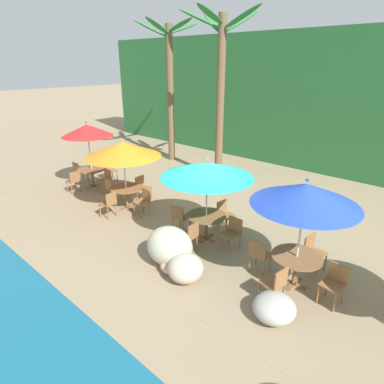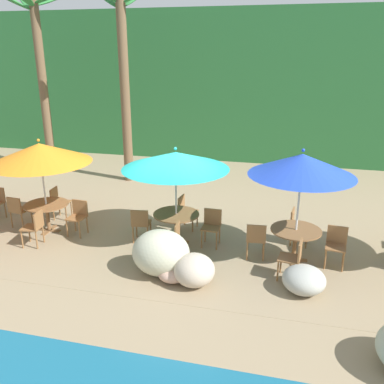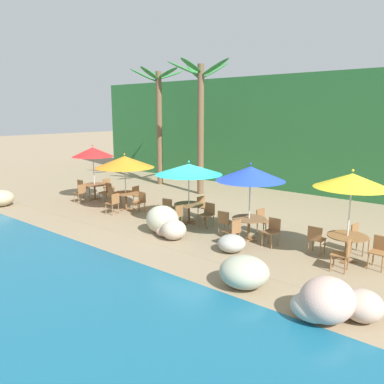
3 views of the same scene
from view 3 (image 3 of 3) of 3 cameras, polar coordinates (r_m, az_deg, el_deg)
The scene contains 36 objects.
ground_plane at distance 14.88m, azimuth -0.46°, elevation -4.43°, with size 120.00×120.00×0.00m, color #937F60.
terrace_deck at distance 14.88m, azimuth -0.46°, elevation -4.41°, with size 18.00×5.20×0.01m.
foliage_backdrop at distance 21.98m, azimuth 15.03°, elevation 8.32°, with size 28.00×2.40×6.00m.
rock_seawall at distance 11.24m, azimuth -0.72°, elevation -7.78°, with size 17.47×3.18×0.96m.
umbrella_red at distance 18.93m, azimuth -14.27°, elevation 5.68°, with size 1.93×1.93×2.61m.
dining_table_red at distance 19.16m, azimuth -14.03°, elevation 0.74°, with size 1.10×1.10×0.74m.
chair_red_seaward at distance 18.53m, azimuth -12.33°, elevation 0.14°, with size 0.44×0.45×0.87m.
chair_red_inland at distance 19.73m, azimuth -12.15°, elevation 0.84°, with size 0.44×0.43×0.87m.
chair_red_left at distance 19.80m, azimuth -15.71°, elevation 0.70°, with size 0.43×0.43×0.87m.
chair_red_right at distance 18.62m, azimuth -15.94°, elevation 0.02°, with size 0.43×0.42×0.87m.
umbrella_orange at distance 16.61m, azimuth -9.80°, elevation 4.36°, with size 2.48×2.48×2.42m.
dining_table_orange at distance 16.85m, azimuth -9.63°, elevation -0.53°, with size 1.10×1.10×0.74m.
chair_orange_seaward at distance 16.27m, azimuth -7.56°, elevation -1.27°, with size 0.45×0.45×0.87m.
chair_orange_inland at distance 17.54m, azimuth -7.93°, elevation -0.34°, with size 0.47×0.46×0.87m.
chair_orange_left at distance 17.52m, azimuth -11.44°, elevation -0.48°, with size 0.46×0.47×0.87m.
chair_orange_right at distance 16.20m, azimuth -11.38°, elevation -1.45°, with size 0.48×0.47×0.87m.
umbrella_teal at distance 14.34m, azimuth -0.48°, elevation 3.35°, with size 2.49×2.49×2.36m.
dining_table_teal at distance 14.62m, azimuth -0.47°, elevation -2.22°, with size 1.10×1.10×0.74m.
chair_teal_seaward at distance 14.18m, azimuth 2.35°, elevation -3.09°, with size 0.43×0.44×0.87m.
chair_teal_inland at distance 15.29m, azimuth 1.60°, elevation -2.00°, with size 0.47×0.46×0.87m.
chair_teal_left at distance 15.03m, azimuth -3.40°, elevation -2.26°, with size 0.48×0.48×0.87m.
chair_teal_right at distance 13.93m, azimuth -2.23°, elevation -3.36°, with size 0.46×0.45×0.87m.
umbrella_blue at distance 12.49m, azimuth 8.52°, elevation 2.68°, with size 2.22×2.22×2.54m.
dining_table_blue at distance 12.83m, azimuth 8.31°, elevation -4.32°, with size 1.10×1.10×0.74m.
chair_blue_seaward at distance 12.45m, azimuth 11.63°, elevation -5.43°, with size 0.47×0.47×0.87m.
chair_blue_inland at distance 13.56m, azimuth 10.29°, elevation -3.96°, with size 0.48×0.47×0.87m.
chair_blue_left at distance 13.17m, azimuth 4.81°, elevation -4.28°, with size 0.45×0.46×0.87m.
chair_blue_right at distance 12.18m, azimuth 6.08°, elevation -5.63°, with size 0.48×0.47×0.87m.
umbrella_yellow at distance 11.39m, azimuth 22.32°, elevation 1.54°, with size 2.03×2.03×2.60m.
dining_table_yellow at distance 11.78m, azimuth 21.69°, elevation -6.50°, with size 1.10×1.10×0.74m.
chair_yellow_seaward at distance 11.62m, azimuth 25.72°, elevation -7.61°, with size 0.45×0.46×0.87m.
chair_yellow_inland at distance 12.58m, azimuth 23.04°, elevation -5.95°, with size 0.48×0.48×0.87m.
chair_yellow_left at distance 11.98m, azimuth 17.63°, elevation -6.42°, with size 0.43×0.43×0.87m.
chair_yellow_right at distance 11.00m, azimuth 21.26°, elevation -8.29°, with size 0.48×0.47×0.87m.
palm_tree_nearest at distance 22.43m, azimuth -4.86°, elevation 11.82°, with size 2.99×3.25×6.50m.
palm_tree_second at distance 19.60m, azimuth 1.22°, elevation 12.06°, with size 3.21×3.29×6.60m.
Camera 3 is at (9.24, -10.91, 4.10)m, focal length 36.56 mm.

